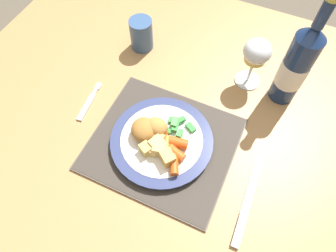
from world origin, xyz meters
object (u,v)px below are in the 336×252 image
object	(u,v)px
fork	(88,104)
drinking_cup	(141,33)
table_knife	(246,207)
wine_glass	(257,54)
dining_table	(159,132)
dinner_plate	(162,141)
bottle	(296,66)

from	to	relation	value
fork	drinking_cup	xyz separation A→B (m)	(0.03, 0.25, 0.04)
table_knife	wine_glass	distance (m)	0.36
fork	dining_table	bearing A→B (deg)	14.61
dining_table	dinner_plate	distance (m)	0.14
dinner_plate	bottle	world-z (taller)	bottle
fork	table_knife	xyz separation A→B (m)	(0.45, -0.09, 0.00)
table_knife	wine_glass	xyz separation A→B (m)	(-0.10, 0.34, 0.10)
fork	table_knife	world-z (taller)	table_knife
dining_table	bottle	bearing A→B (deg)	35.57
drinking_cup	table_knife	bearing A→B (deg)	-38.71
dining_table	table_knife	bearing A→B (deg)	-26.66
dinner_plate	drinking_cup	size ratio (longest dim) A/B	2.66
wine_glass	bottle	distance (m)	0.10
wine_glass	dining_table	bearing A→B (deg)	-130.91
dinner_plate	fork	size ratio (longest dim) A/B	1.91
dinner_plate	bottle	size ratio (longest dim) A/B	0.80
bottle	drinking_cup	xyz separation A→B (m)	(-0.41, 0.01, -0.07)
dining_table	fork	distance (m)	0.21
wine_glass	bottle	bearing A→B (deg)	-5.21
table_knife	drinking_cup	bearing A→B (deg)	141.29
fork	dinner_plate	bearing A→B (deg)	-6.58
table_knife	drinking_cup	xyz separation A→B (m)	(-0.42, 0.33, 0.04)
bottle	drinking_cup	distance (m)	0.42
wine_glass	table_knife	bearing A→B (deg)	-73.67
dining_table	wine_glass	distance (m)	0.33
wine_glass	drinking_cup	distance (m)	0.32
dinner_plate	table_knife	bearing A→B (deg)	-15.65
fork	drinking_cup	size ratio (longest dim) A/B	1.39
dining_table	fork	size ratio (longest dim) A/B	9.02
table_knife	wine_glass	size ratio (longest dim) A/B	1.51
table_knife	bottle	size ratio (longest dim) A/B	0.72
dining_table	fork	world-z (taller)	fork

